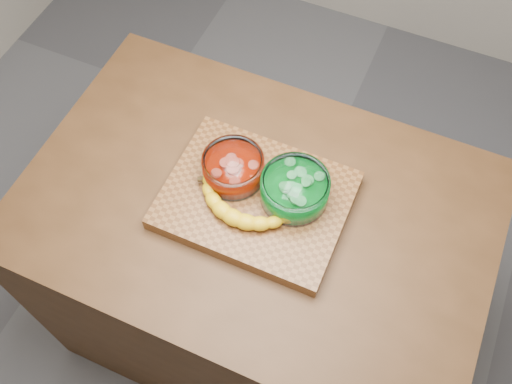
% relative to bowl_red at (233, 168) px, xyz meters
% --- Properties ---
extents(ground, '(3.50, 3.50, 0.00)m').
position_rel_bowl_red_xyz_m(ground, '(0.08, -0.03, -0.98)').
color(ground, slate).
rests_on(ground, ground).
extents(counter, '(1.20, 0.80, 0.90)m').
position_rel_bowl_red_xyz_m(counter, '(0.08, -0.03, -0.53)').
color(counter, '#492C16').
rests_on(counter, ground).
extents(cutting_board, '(0.45, 0.35, 0.04)m').
position_rel_bowl_red_xyz_m(cutting_board, '(0.08, -0.03, -0.06)').
color(cutting_board, brown).
rests_on(cutting_board, counter).
extents(bowl_red, '(0.15, 0.15, 0.07)m').
position_rel_bowl_red_xyz_m(bowl_red, '(0.00, 0.00, 0.00)').
color(bowl_red, white).
rests_on(bowl_red, cutting_board).
extents(bowl_green, '(0.17, 0.17, 0.08)m').
position_rel_bowl_red_xyz_m(bowl_green, '(0.16, 0.00, 0.00)').
color(bowl_green, white).
rests_on(bowl_green, cutting_board).
extents(banana, '(0.29, 0.14, 0.04)m').
position_rel_bowl_red_xyz_m(banana, '(0.06, -0.08, -0.02)').
color(banana, gold).
rests_on(banana, cutting_board).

